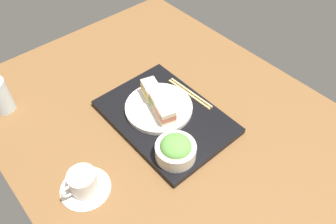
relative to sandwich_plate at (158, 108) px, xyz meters
The scene contains 9 objects.
ground_plane 9.53cm from the sandwich_plate, behind, with size 140.00×100.00×3.00cm, color brown.
serving_tray 3.85cm from the sandwich_plate, behind, with size 42.96×30.61×2.12cm, color black.
sandwich_plate is the anchor object (origin of this frame).
sandwich_near 6.37cm from the sandwich_plate, 164.56° to the left, with size 8.31×6.90×5.05cm.
sandwich_middle 3.44cm from the sandwich_plate, 90.00° to the right, with size 8.62×6.95×5.37cm.
sandwich_far 6.50cm from the sandwich_plate, 15.44° to the right, with size 8.37×6.98×5.52cm.
salad_bowl 19.74cm from the sandwich_plate, 155.51° to the left, with size 12.12×12.12×7.29cm.
chopsticks_pair 13.20cm from the sandwich_plate, 97.38° to the right, with size 19.64×2.77×0.70cm.
coffee_cup 34.94cm from the sandwich_plate, 104.15° to the left, with size 14.28×14.28×7.27cm.
Camera 1 is at (-50.35, 47.05, 83.60)cm, focal length 35.27 mm.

